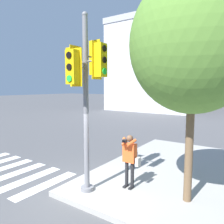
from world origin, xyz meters
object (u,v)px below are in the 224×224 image
(person_photographer, at_px, (130,157))
(fire_hydrant, at_px, (135,158))
(traffic_signal_pole, at_px, (86,78))
(street_tree, at_px, (193,44))

(person_photographer, xyz_separation_m, fire_hydrant, (-0.70, 1.67, -0.63))
(traffic_signal_pole, relative_size, person_photographer, 3.13)
(person_photographer, relative_size, fire_hydrant, 2.26)
(fire_hydrant, bearing_deg, person_photographer, -67.19)
(street_tree, bearing_deg, person_photographer, -173.46)
(street_tree, distance_m, fire_hydrant, 4.78)
(person_photographer, relative_size, street_tree, 0.28)
(street_tree, xyz_separation_m, fire_hydrant, (-2.42, 1.47, -3.85))
(person_photographer, bearing_deg, traffic_signal_pole, -137.06)
(person_photographer, height_order, fire_hydrant, person_photographer)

